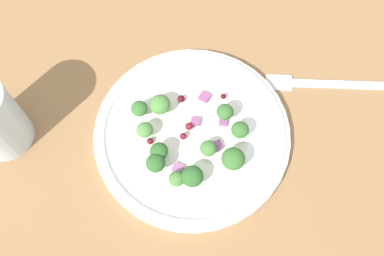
# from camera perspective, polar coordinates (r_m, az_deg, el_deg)

# --- Properties ---
(ground_plane) EXTENTS (1.80, 1.80, 0.02)m
(ground_plane) POSITION_cam_1_polar(r_m,az_deg,el_deg) (0.59, 0.41, -4.01)
(ground_plane) COLOR olive
(plate) EXTENTS (0.25, 0.25, 0.02)m
(plate) POSITION_cam_1_polar(r_m,az_deg,el_deg) (0.58, 0.00, -0.72)
(plate) COLOR white
(plate) RESTS_ON ground_plane
(dressing_pool) EXTENTS (0.15, 0.15, 0.00)m
(dressing_pool) POSITION_cam_1_polar(r_m,az_deg,el_deg) (0.58, 0.00, -0.55)
(dressing_pool) COLOR white
(dressing_pool) RESTS_ON plate
(broccoli_floret_0) EXTENTS (0.02, 0.02, 0.02)m
(broccoli_floret_0) POSITION_cam_1_polar(r_m,az_deg,el_deg) (0.58, -6.69, 2.45)
(broccoli_floret_0) COLOR #ADD18E
(broccoli_floret_0) RESTS_ON plate
(broccoli_floret_1) EXTENTS (0.02, 0.02, 0.02)m
(broccoli_floret_1) POSITION_cam_1_polar(r_m,az_deg,el_deg) (0.57, 4.20, 2.04)
(broccoli_floret_1) COLOR #8EB77A
(broccoli_floret_1) RESTS_ON plate
(broccoli_floret_2) EXTENTS (0.03, 0.03, 0.03)m
(broccoli_floret_2) POSITION_cam_1_polar(r_m,az_deg,el_deg) (0.58, -4.09, 2.98)
(broccoli_floret_2) COLOR #ADD18E
(broccoli_floret_2) RESTS_ON plate
(broccoli_floret_3) EXTENTS (0.03, 0.03, 0.03)m
(broccoli_floret_3) POSITION_cam_1_polar(r_m,az_deg,el_deg) (0.55, 5.26, -3.93)
(broccoli_floret_3) COLOR #8EB77A
(broccoli_floret_3) RESTS_ON plate
(broccoli_floret_4) EXTENTS (0.02, 0.02, 0.02)m
(broccoli_floret_4) POSITION_cam_1_polar(r_m,az_deg,el_deg) (0.54, -4.64, -4.47)
(broccoli_floret_4) COLOR #ADD18E
(broccoli_floret_4) RESTS_ON plate
(broccoli_floret_5) EXTENTS (0.03, 0.03, 0.03)m
(broccoli_floret_5) POSITION_cam_1_polar(r_m,az_deg,el_deg) (0.54, 0.04, -6.17)
(broccoli_floret_5) COLOR #9EC684
(broccoli_floret_5) RESTS_ON plate
(broccoli_floret_6) EXTENTS (0.02, 0.02, 0.02)m
(broccoli_floret_6) POSITION_cam_1_polar(r_m,az_deg,el_deg) (0.55, -4.20, -2.96)
(broccoli_floret_6) COLOR #8EB77A
(broccoli_floret_6) RESTS_ON plate
(broccoli_floret_7) EXTENTS (0.02, 0.02, 0.02)m
(broccoli_floret_7) POSITION_cam_1_polar(r_m,az_deg,el_deg) (0.57, 6.11, -0.24)
(broccoli_floret_7) COLOR #8EB77A
(broccoli_floret_7) RESTS_ON plate
(broccoli_floret_8) EXTENTS (0.02, 0.02, 0.02)m
(broccoli_floret_8) POSITION_cam_1_polar(r_m,az_deg,el_deg) (0.54, -1.78, -6.58)
(broccoli_floret_8) COLOR #9EC684
(broccoli_floret_8) RESTS_ON plate
(broccoli_floret_9) EXTENTS (0.02, 0.02, 0.02)m
(broccoli_floret_9) POSITION_cam_1_polar(r_m,az_deg,el_deg) (0.57, -6.01, -0.25)
(broccoli_floret_9) COLOR #8EB77A
(broccoli_floret_9) RESTS_ON plate
(broccoli_floret_10) EXTENTS (0.02, 0.02, 0.02)m
(broccoli_floret_10) POSITION_cam_1_polar(r_m,az_deg,el_deg) (0.56, 2.08, -2.60)
(broccoli_floret_10) COLOR #8EB77A
(broccoli_floret_10) RESTS_ON plate
(cranberry_0) EXTENTS (0.01, 0.01, 0.01)m
(cranberry_0) POSITION_cam_1_polar(r_m,az_deg,el_deg) (0.57, -1.14, -1.05)
(cranberry_0) COLOR maroon
(cranberry_0) RESTS_ON plate
(cranberry_1) EXTENTS (0.01, 0.01, 0.01)m
(cranberry_1) POSITION_cam_1_polar(r_m,az_deg,el_deg) (0.57, -0.39, 0.22)
(cranberry_1) COLOR maroon
(cranberry_1) RESTS_ON plate
(cranberry_2) EXTENTS (0.01, 0.01, 0.01)m
(cranberry_2) POSITION_cam_1_polar(r_m,az_deg,el_deg) (0.60, 3.98, 4.03)
(cranberry_2) COLOR #4C0A14
(cranberry_2) RESTS_ON plate
(cranberry_3) EXTENTS (0.01, 0.01, 0.01)m
(cranberry_3) POSITION_cam_1_polar(r_m,az_deg,el_deg) (0.59, -1.37, 3.73)
(cranberry_3) COLOR #4C0A14
(cranberry_3) RESTS_ON plate
(cranberry_4) EXTENTS (0.01, 0.01, 0.01)m
(cranberry_4) POSITION_cam_1_polar(r_m,az_deg,el_deg) (0.59, -4.26, 3.74)
(cranberry_4) COLOR #4C0A14
(cranberry_4) RESTS_ON plate
(cranberry_5) EXTENTS (0.01, 0.01, 0.01)m
(cranberry_5) POSITION_cam_1_polar(r_m,az_deg,el_deg) (0.57, -5.33, -1.67)
(cranberry_5) COLOR maroon
(cranberry_5) RESTS_ON plate
(onion_bit_0) EXTENTS (0.02, 0.02, 0.01)m
(onion_bit_0) POSITION_cam_1_polar(r_m,az_deg,el_deg) (0.58, 3.99, 0.80)
(onion_bit_0) COLOR #A35B93
(onion_bit_0) RESTS_ON plate
(onion_bit_1) EXTENTS (0.01, 0.01, 0.00)m
(onion_bit_1) POSITION_cam_1_polar(r_m,az_deg,el_deg) (0.60, 1.59, 3.98)
(onion_bit_1) COLOR #934C84
(onion_bit_1) RESTS_ON plate
(onion_bit_2) EXTENTS (0.02, 0.01, 0.00)m
(onion_bit_2) POSITION_cam_1_polar(r_m,az_deg,el_deg) (0.57, 3.33, -2.18)
(onion_bit_2) COLOR #934C84
(onion_bit_2) RESTS_ON plate
(onion_bit_3) EXTENTS (0.01, 0.01, 0.00)m
(onion_bit_3) POSITION_cam_1_polar(r_m,az_deg,el_deg) (0.58, 0.43, 0.85)
(onion_bit_3) COLOR #934C84
(onion_bit_3) RESTS_ON plate
(onion_bit_4) EXTENTS (0.01, 0.01, 0.00)m
(onion_bit_4) POSITION_cam_1_polar(r_m,az_deg,el_deg) (0.56, -1.80, -5.13)
(onion_bit_4) COLOR #A35B93
(onion_bit_4) RESTS_ON plate
(fork) EXTENTS (0.17, 0.11, 0.01)m
(fork) POSITION_cam_1_polar(r_m,az_deg,el_deg) (0.65, 16.46, 5.41)
(fork) COLOR silver
(fork) RESTS_ON ground_plane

